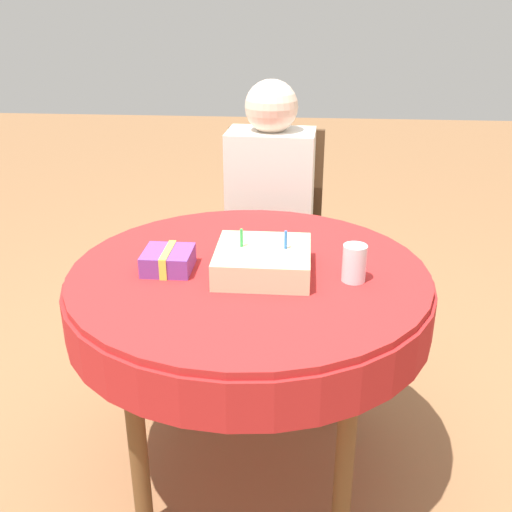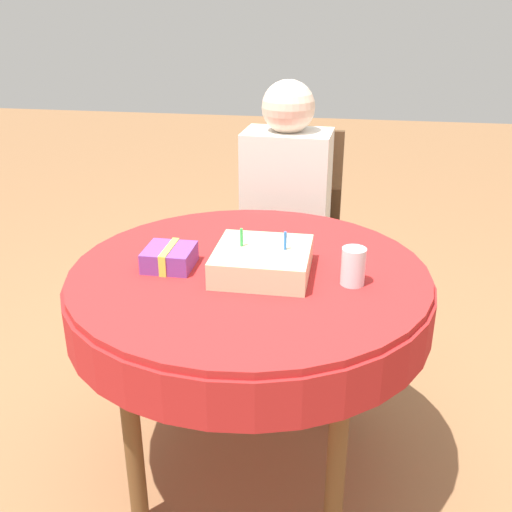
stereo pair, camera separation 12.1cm
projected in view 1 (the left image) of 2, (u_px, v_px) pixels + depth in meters
ground_plane at (250, 467)px, 1.94m from camera, size 12.00×12.00×0.00m
dining_table at (249, 297)px, 1.69m from camera, size 1.01×1.01×0.71m
chair at (272, 234)px, 2.53m from camera, size 0.47×0.47×0.89m
person at (270, 197)px, 2.36m from camera, size 0.34×0.33×1.12m
birthday_cake at (263, 261)px, 1.62m from camera, size 0.25×0.25×0.12m
drinking_glass at (354, 263)px, 1.57m from camera, size 0.06×0.06×0.10m
gift_box at (168, 260)px, 1.64m from camera, size 0.13×0.14×0.06m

